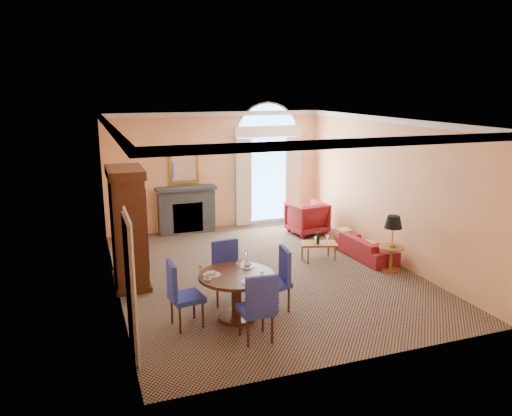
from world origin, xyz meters
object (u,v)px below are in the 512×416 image
object	(u,v)px
armoire	(128,229)
armchair	(307,218)
dining_table	(236,286)
sofa	(366,247)
coffee_table	(319,243)
side_table	(392,236)

from	to	relation	value
armoire	armchair	size ratio (longest dim) A/B	2.49
dining_table	armchair	xyz separation A→B (m)	(3.31, 4.22, -0.16)
dining_table	sofa	world-z (taller)	dining_table
dining_table	armoire	bearing A→B (deg)	124.69
dining_table	coffee_table	xyz separation A→B (m)	(2.65, 2.20, -0.20)
dining_table	sofa	bearing A→B (deg)	27.85
sofa	armchair	distance (m)	2.29
sofa	armchair	size ratio (longest dim) A/B	1.78
coffee_table	side_table	distance (m)	1.66
armoire	dining_table	xyz separation A→B (m)	(1.52, -2.20, -0.55)
armchair	side_table	bearing A→B (deg)	91.28
dining_table	coffee_table	world-z (taller)	dining_table
coffee_table	armchair	bearing A→B (deg)	88.27
coffee_table	side_table	xyz separation A→B (m)	(1.15, -1.14, 0.38)
dining_table	coffee_table	bearing A→B (deg)	39.69
coffee_table	armoire	bearing A→B (deg)	-163.69
armoire	side_table	size ratio (longest dim) A/B	1.98
side_table	dining_table	bearing A→B (deg)	-164.34
coffee_table	dining_table	bearing A→B (deg)	-124.02
armchair	coffee_table	size ratio (longest dim) A/B	1.06
armoire	sofa	bearing A→B (deg)	-2.37
coffee_table	side_table	size ratio (longest dim) A/B	0.75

